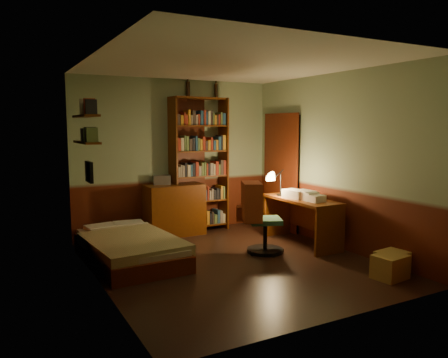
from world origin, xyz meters
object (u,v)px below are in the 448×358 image
bed (129,239)px  dresser (174,210)px  desk (301,221)px  desk_lamp (281,174)px  office_chair (265,217)px  cardboard_box_a (390,267)px  cardboard_box_b (392,262)px  mini_stereo (162,180)px  bookshelf (199,165)px

bed → dresser: 1.45m
dresser → desk: bearing=-45.0°
desk_lamp → office_chair: desk_lamp is taller
desk → cardboard_box_a: 1.75m
office_chair → cardboard_box_b: size_ratio=2.81×
mini_stereo → cardboard_box_b: bearing=-43.8°
bed → dresser: size_ratio=2.02×
bed → dresser: (1.06, 0.98, 0.14)m
dresser → bookshelf: (0.50, 0.08, 0.72)m
cardboard_box_a → office_chair: bearing=113.8°
dresser → desk: dresser is taller
dresser → cardboard_box_b: size_ratio=2.58×
bookshelf → cardboard_box_b: size_ratio=6.18×
mini_stereo → bed: bearing=-112.9°
bookshelf → bed: bearing=-150.8°
mini_stereo → bookshelf: 0.70m
bookshelf → desk: bearing=-61.9°
mini_stereo → office_chair: size_ratio=0.27×
mini_stereo → bookshelf: bookshelf is taller
cardboard_box_a → cardboard_box_b: bearing=34.9°
bed → cardboard_box_b: bed is taller
bed → mini_stereo: bearing=49.0°
desk_lamp → office_chair: size_ratio=0.66×
dresser → bookshelf: size_ratio=0.42×
bookshelf → cardboard_box_b: (1.19, -3.14, -1.02)m
bed → office_chair: office_chair is taller
bed → desk: desk is taller
desk → bed: bearing=169.6°
bed → cardboard_box_a: (2.54, -2.22, -0.14)m
bookshelf → cardboard_box_b: bookshelf is taller
desk_lamp → desk: bearing=-75.8°
dresser → cardboard_box_b: (1.69, -3.06, -0.30)m
bookshelf → desk: size_ratio=1.72×
bookshelf → desk: bookshelf is taller
mini_stereo → cardboard_box_a: mini_stereo is taller
dresser → desk: size_ratio=0.72×
desk_lamp → cardboard_box_b: bearing=-86.5°
bed → office_chair: 1.94m
mini_stereo → desk_lamp: size_ratio=0.41×
cardboard_box_a → cardboard_box_b: 0.25m
dresser → office_chair: bearing=-65.1°
dresser → desk_lamp: bearing=-39.2°
dresser → cardboard_box_a: dresser is taller
desk → cardboard_box_b: 1.62m
dresser → desk: (1.52, -1.46, -0.07)m
bed → cardboard_box_b: 3.45m
desk → cardboard_box_a: desk is taller
office_chair → cardboard_box_b: (0.92, -1.48, -0.39)m
office_chair → cardboard_box_b: bearing=-34.0°
bed → desk_lamp: bearing=-4.6°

